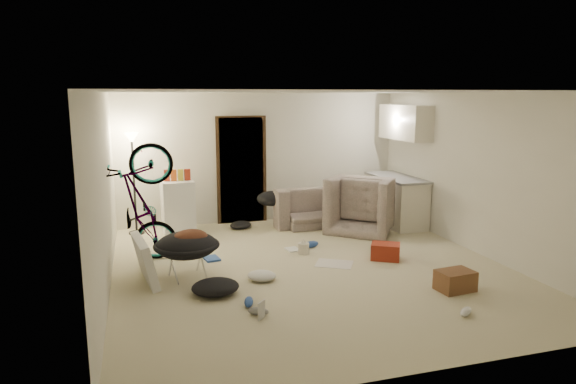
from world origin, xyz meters
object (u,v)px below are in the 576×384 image
object	(u,v)px
armchair	(366,209)
mini_fridge	(178,206)
floor_lamp	(133,162)
saucer_chair	(187,251)
kitchen_counter	(396,201)
bicycle	(143,231)
juicer	(304,248)
tv_box	(145,260)
drink_case_b	(385,251)
sofa	(319,209)
drink_case_a	(455,281)

from	to	relation	value
armchair	mini_fridge	size ratio (longest dim) A/B	1.22
floor_lamp	armchair	world-z (taller)	floor_lamp
armchair	saucer_chair	bearing A→B (deg)	67.36
kitchen_counter	mini_fridge	size ratio (longest dim) A/B	1.58
bicycle	mini_fridge	bearing A→B (deg)	-16.77
kitchen_counter	armchair	bearing A→B (deg)	-161.89
mini_fridge	juicer	world-z (taller)	mini_fridge
bicycle	tv_box	xyz separation A→B (m)	(0.00, -0.87, -0.18)
bicycle	juicer	xyz separation A→B (m)	(2.41, -0.29, -0.38)
mini_fridge	juicer	distance (m)	2.62
drink_case_b	sofa	bearing A→B (deg)	124.85
kitchen_counter	tv_box	xyz separation A→B (m)	(-4.73, -1.93, -0.14)
saucer_chair	drink_case_a	xyz separation A→B (m)	(3.23, -1.45, -0.25)
floor_lamp	tv_box	distance (m)	2.77
tv_box	saucer_chair	bearing A→B (deg)	-6.38
kitchen_counter	sofa	bearing A→B (deg)	162.31
kitchen_counter	juicer	distance (m)	2.71
sofa	juicer	bearing A→B (deg)	61.03
floor_lamp	saucer_chair	size ratio (longest dim) A/B	2.03
armchair	floor_lamp	bearing A→B (deg)	29.11
drink_case_b	mini_fridge	bearing A→B (deg)	169.11
armchair	tv_box	size ratio (longest dim) A/B	1.26
armchair	drink_case_a	size ratio (longest dim) A/B	2.53
saucer_chair	tv_box	bearing A→B (deg)	-178.21
kitchen_counter	tv_box	bearing A→B (deg)	-157.82
saucer_chair	drink_case_b	xyz separation A→B (m)	(2.96, -0.05, -0.25)
armchair	bicycle	bearing A→B (deg)	53.01
floor_lamp	juicer	size ratio (longest dim) A/B	7.33
bicycle	juicer	distance (m)	2.45
drink_case_b	juicer	world-z (taller)	juicer
mini_fridge	tv_box	distance (m)	2.56
juicer	kitchen_counter	bearing A→B (deg)	30.14
saucer_chair	mini_fridge	bearing A→B (deg)	88.03
sofa	drink_case_a	xyz separation A→B (m)	(0.46, -3.81, -0.15)
drink_case_b	tv_box	bearing A→B (deg)	-150.32
floor_lamp	saucer_chair	bearing A→B (deg)	-75.72
drink_case_a	drink_case_b	world-z (taller)	drink_case_a
floor_lamp	juicer	xyz separation A→B (m)	(2.51, -2.00, -1.21)
bicycle	drink_case_b	xyz separation A→B (m)	(3.51, -0.90, -0.36)
floor_lamp	kitchen_counter	world-z (taller)	floor_lamp
kitchen_counter	armchair	world-z (taller)	kitchen_counter
floor_lamp	sofa	size ratio (longest dim) A/B	0.96
sofa	bicycle	size ratio (longest dim) A/B	1.03
tv_box	drink_case_b	bearing A→B (deg)	-8.73
sofa	drink_case_a	size ratio (longest dim) A/B	4.14
tv_box	drink_case_a	bearing A→B (deg)	-28.93
floor_lamp	kitchen_counter	bearing A→B (deg)	-7.66
mini_fridge	drink_case_a	size ratio (longest dim) A/B	2.08
floor_lamp	sofa	xyz separation A→B (m)	(3.42, -0.20, -1.03)
armchair	drink_case_a	xyz separation A→B (m)	(-0.20, -3.12, -0.24)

